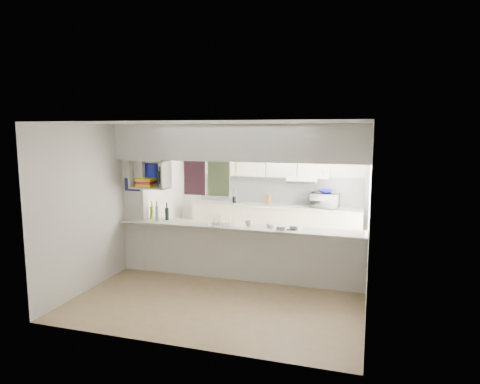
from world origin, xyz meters
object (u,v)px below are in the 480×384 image
at_px(wine_bottles, 154,213).
at_px(bowl, 326,191).
at_px(microwave, 325,200).
at_px(dish_rack, 220,220).

bearing_deg(wine_bottles, bowl, 36.81).
relative_size(bowl, wine_bottles, 0.53).
distance_m(microwave, bowl, 0.19).
relative_size(microwave, dish_rack, 1.19).
bearing_deg(microwave, wine_bottles, 44.54).
bearing_deg(dish_rack, wine_bottles, 159.08).
relative_size(microwave, wine_bottles, 1.06).
height_order(microwave, dish_rack, microwave).
bearing_deg(dish_rack, microwave, 37.41).
relative_size(bowl, dish_rack, 0.59).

